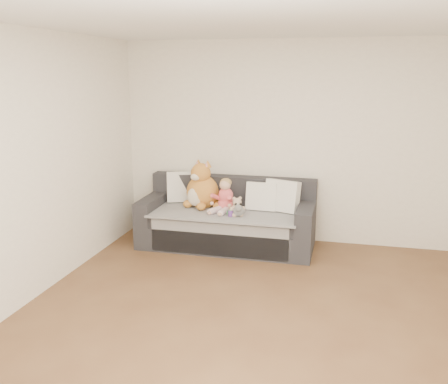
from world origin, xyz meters
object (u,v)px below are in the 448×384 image
teddy_bear (237,208)px  sippy_cup (231,212)px  toddler (224,197)px  plush_cat (202,189)px  sofa (228,222)px

teddy_bear → sippy_cup: bearing=-170.4°
toddler → plush_cat: (-0.33, 0.12, 0.06)m
sippy_cup → plush_cat: bearing=142.2°
sofa → sippy_cup: (0.11, -0.30, 0.22)m
toddler → teddy_bear: toddler is taller
teddy_bear → sippy_cup: 0.10m
toddler → sippy_cup: 0.31m
toddler → teddy_bear: bearing=-31.0°
plush_cat → sippy_cup: 0.62m
sofa → sippy_cup: size_ratio=21.11×
plush_cat → teddy_bear: bearing=-7.4°
sofa → plush_cat: (-0.36, 0.07, 0.40)m
sofa → teddy_bear: sofa is taller
plush_cat → sippy_cup: bearing=-14.9°
toddler → plush_cat: plush_cat is taller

